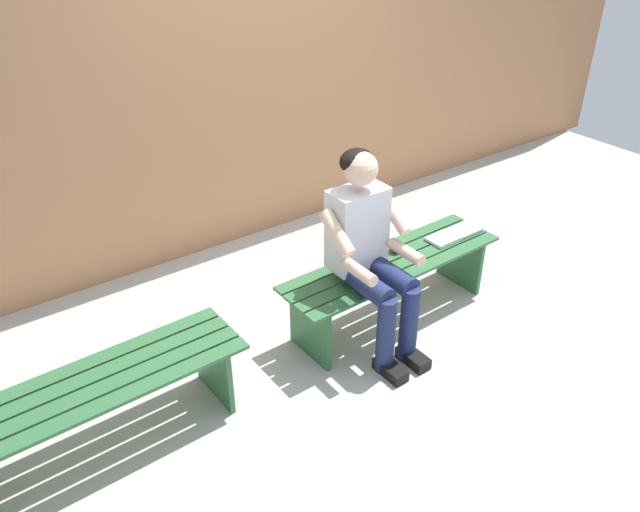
{
  "coord_description": "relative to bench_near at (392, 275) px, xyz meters",
  "views": [
    {
      "loc": [
        2.36,
        2.48,
        2.53
      ],
      "look_at": [
        0.68,
        0.15,
        0.78
      ],
      "focal_mm": 35.29,
      "sensor_mm": 36.0,
      "label": 1
    }
  ],
  "objects": [
    {
      "name": "ground_plane",
      "position": [
        0.98,
        1.0,
        -0.35
      ],
      "size": [
        10.0,
        7.0,
        0.04
      ],
      "primitive_type": "cube",
      "color": "#B2B2AD"
    },
    {
      "name": "brick_wall",
      "position": [
        0.5,
        -1.63,
        0.89
      ],
      "size": [
        9.5,
        0.24,
        2.43
      ],
      "primitive_type": "cube",
      "color": "#B27A51",
      "rests_on": "ground"
    },
    {
      "name": "bench_near",
      "position": [
        0.0,
        0.0,
        0.0
      ],
      "size": [
        1.57,
        0.46,
        0.43
      ],
      "rotation": [
        0.0,
        0.0,
        0.02
      ],
      "color": "#2D6038",
      "rests_on": "ground"
    },
    {
      "name": "bench_far",
      "position": [
        1.95,
        0.0,
        0.0
      ],
      "size": [
        1.57,
        0.46,
        0.43
      ],
      "rotation": [
        0.0,
        0.0,
        0.02
      ],
      "color": "#2D6038",
      "rests_on": "ground"
    },
    {
      "name": "person_seated",
      "position": [
        0.29,
        0.1,
        0.35
      ],
      "size": [
        0.5,
        0.69,
        1.24
      ],
      "color": "silver",
      "rests_on": "ground"
    },
    {
      "name": "apple",
      "position": [
        -0.08,
        -0.07,
        0.14
      ],
      "size": [
        0.07,
        0.07,
        0.07
      ],
      "primitive_type": "sphere",
      "color": "red",
      "rests_on": "bench_near"
    },
    {
      "name": "book_open",
      "position": [
        -0.54,
        0.0,
        0.12
      ],
      "size": [
        0.42,
        0.17,
        0.02
      ],
      "rotation": [
        0.0,
        0.0,
        0.02
      ],
      "color": "white",
      "rests_on": "bench_near"
    }
  ]
}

